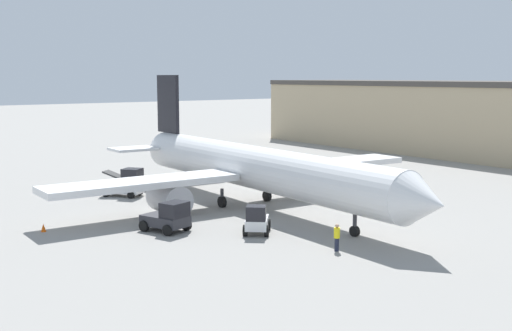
{
  "coord_description": "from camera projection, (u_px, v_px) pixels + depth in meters",
  "views": [
    {
      "loc": [
        41.0,
        -30.06,
        10.53
      ],
      "look_at": [
        0.0,
        0.0,
        3.43
      ],
      "focal_mm": 45.0,
      "sensor_mm": 36.0,
      "label": 1
    }
  ],
  "objects": [
    {
      "name": "ground_plane",
      "position": [
        256.0,
        207.0,
        51.81
      ],
      "size": [
        400.0,
        400.0,
        0.0
      ],
      "primitive_type": "plane",
      "color": "gray"
    },
    {
      "name": "safety_cone_near",
      "position": [
        43.0,
        228.0,
        43.68
      ],
      "size": [
        0.36,
        0.36,
        0.55
      ],
      "color": "#EF590F",
      "rests_on": "ground_plane"
    },
    {
      "name": "airplane",
      "position": [
        249.0,
        168.0,
        52.16
      ],
      "size": [
        38.47,
        33.45,
        10.63
      ],
      "rotation": [
        0.0,
        0.0,
        -0.03
      ],
      "color": "silver",
      "rests_on": "ground_plane"
    },
    {
      "name": "belt_loader_truck",
      "position": [
        126.0,
        184.0,
        56.46
      ],
      "size": [
        3.74,
        3.36,
        2.5
      ],
      "rotation": [
        0.0,
        0.0,
        0.64
      ],
      "color": "silver",
      "rests_on": "ground_plane"
    },
    {
      "name": "ground_crew_worker",
      "position": [
        337.0,
        237.0,
        38.76
      ],
      "size": [
        0.37,
        0.37,
        1.69
      ],
      "rotation": [
        0.0,
        0.0,
        0.51
      ],
      "color": "#1E2338",
      "rests_on": "ground_plane"
    },
    {
      "name": "pushback_tug",
      "position": [
        168.0,
        217.0,
        43.66
      ],
      "size": [
        3.56,
        3.01,
        2.11
      ],
      "rotation": [
        0.0,
        0.0,
        0.33
      ],
      "color": "#2D2D33",
      "rests_on": "ground_plane"
    },
    {
      "name": "baggage_tug",
      "position": [
        257.0,
        220.0,
        42.98
      ],
      "size": [
        3.05,
        2.97,
        2.03
      ],
      "rotation": [
        0.0,
        0.0,
        -0.71
      ],
      "color": "silver",
      "rests_on": "ground_plane"
    }
  ]
}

